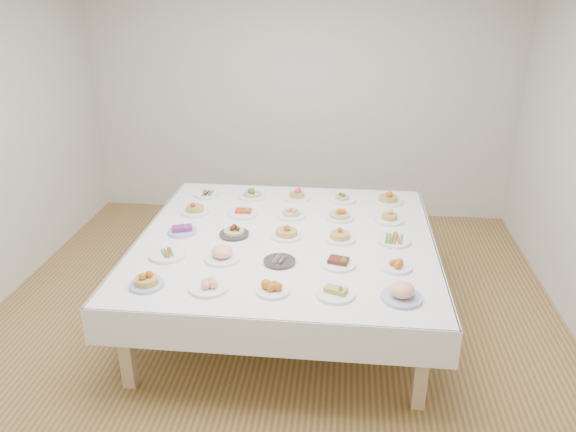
# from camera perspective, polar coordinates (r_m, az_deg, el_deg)

# --- Properties ---
(room_envelope) EXTENTS (5.02, 5.02, 2.81)m
(room_envelope) POSITION_cam_1_polar(r_m,az_deg,el_deg) (4.16, -1.87, 10.69)
(room_envelope) COLOR #A17843
(room_envelope) RESTS_ON ground
(display_table) EXTENTS (2.43, 2.43, 0.75)m
(display_table) POSITION_cam_1_polar(r_m,az_deg,el_deg) (4.65, -0.20, -2.90)
(display_table) COLOR white
(display_table) RESTS_ON ground
(dish_0) EXTENTS (0.24, 0.24, 0.14)m
(dish_0) POSITION_cam_1_polar(r_m,az_deg,el_deg) (4.02, -14.21, -6.11)
(dish_0) COLOR #4C66B2
(dish_0) RESTS_ON display_table
(dish_1) EXTENTS (0.27, 0.27, 0.11)m
(dish_1) POSITION_cam_1_polar(r_m,az_deg,el_deg) (3.91, -8.08, -6.74)
(dish_1) COLOR white
(dish_1) RESTS_ON display_table
(dish_2) EXTENTS (0.23, 0.23, 0.10)m
(dish_2) POSITION_cam_1_polar(r_m,az_deg,el_deg) (3.84, -1.55, -7.16)
(dish_2) COLOR white
(dish_2) RESTS_ON display_table
(dish_3) EXTENTS (0.26, 0.26, 0.10)m
(dish_3) POSITION_cam_1_polar(r_m,az_deg,el_deg) (3.82, 4.85, -7.50)
(dish_3) COLOR white
(dish_3) RESTS_ON display_table
(dish_4) EXTENTS (0.27, 0.27, 0.14)m
(dish_4) POSITION_cam_1_polar(r_m,az_deg,el_deg) (3.83, 11.51, -7.46)
(dish_4) COLOR #4C66B2
(dish_4) RESTS_ON display_table
(dish_5) EXTENTS (0.27, 0.27, 0.06)m
(dish_5) POSITION_cam_1_polar(r_m,az_deg,el_deg) (4.41, -12.14, -3.76)
(dish_5) COLOR white
(dish_5) RESTS_ON display_table
(dish_6) EXTENTS (0.27, 0.27, 0.15)m
(dish_6) POSITION_cam_1_polar(r_m,az_deg,el_deg) (4.27, -6.72, -3.58)
(dish_6) COLOR white
(dish_6) RESTS_ON display_table
(dish_7) EXTENTS (0.24, 0.24, 0.05)m
(dish_7) POSITION_cam_1_polar(r_m,az_deg,el_deg) (4.22, -0.87, -4.55)
(dish_7) COLOR #2F2D2A
(dish_7) RESTS_ON display_table
(dish_8) EXTENTS (0.26, 0.26, 0.12)m
(dish_8) POSITION_cam_1_polar(r_m,az_deg,el_deg) (4.19, 5.15, -4.35)
(dish_8) COLOR white
(dish_8) RESTS_ON display_table
(dish_9) EXTENTS (0.23, 0.23, 0.09)m
(dish_9) POSITION_cam_1_polar(r_m,az_deg,el_deg) (4.21, 10.92, -4.82)
(dish_9) COLOR white
(dish_9) RESTS_ON display_table
(dish_10) EXTENTS (0.24, 0.24, 0.10)m
(dish_10) POSITION_cam_1_polar(r_m,az_deg,el_deg) (4.77, -10.71, -1.24)
(dish_10) COLOR #4C66B2
(dish_10) RESTS_ON display_table
(dish_11) EXTENTS (0.24, 0.24, 0.13)m
(dish_11) POSITION_cam_1_polar(r_m,az_deg,el_deg) (4.65, -5.51, -1.28)
(dish_11) COLOR #2F2D2A
(dish_11) RESTS_ON display_table
(dish_12) EXTENTS (0.25, 0.25, 0.15)m
(dish_12) POSITION_cam_1_polar(r_m,az_deg,el_deg) (4.60, -0.15, -1.39)
(dish_12) COLOR white
(dish_12) RESTS_ON display_table
(dish_13) EXTENTS (0.25, 0.24, 0.14)m
(dish_13) POSITION_cam_1_polar(r_m,az_deg,el_deg) (4.57, 5.33, -1.71)
(dish_13) COLOR white
(dish_13) RESTS_ON display_table
(dish_14) EXTENTS (0.26, 0.26, 0.06)m
(dish_14) POSITION_cam_1_polar(r_m,az_deg,el_deg) (4.61, 10.71, -2.32)
(dish_14) COLOR white
(dish_14) RESTS_ON display_table
(dish_15) EXTENTS (0.25, 0.25, 0.14)m
(dish_15) POSITION_cam_1_polar(r_m,az_deg,el_deg) (5.14, -9.44, 0.95)
(dish_15) COLOR white
(dish_15) RESTS_ON display_table
(dish_16) EXTENTS (0.27, 0.27, 0.11)m
(dish_16) POSITION_cam_1_polar(r_m,az_deg,el_deg) (5.06, -4.56, 0.62)
(dish_16) COLOR white
(dish_16) RESTS_ON display_table
(dish_17) EXTENTS (0.26, 0.26, 0.13)m
(dish_17) POSITION_cam_1_polar(r_m,az_deg,el_deg) (5.00, 0.34, 0.57)
(dish_17) COLOR white
(dish_17) RESTS_ON display_table
(dish_18) EXTENTS (0.28, 0.28, 0.15)m
(dish_18) POSITION_cam_1_polar(r_m,az_deg,el_deg) (4.97, 5.27, 0.51)
(dish_18) COLOR white
(dish_18) RESTS_ON display_table
(dish_19) EXTENTS (0.26, 0.26, 0.14)m
(dish_19) POSITION_cam_1_polar(r_m,az_deg,el_deg) (4.98, 10.27, 0.16)
(dish_19) COLOR white
(dish_19) RESTS_ON display_table
(dish_20) EXTENTS (0.24, 0.24, 0.05)m
(dish_20) POSITION_cam_1_polar(r_m,az_deg,el_deg) (5.54, -8.19, 2.25)
(dish_20) COLOR white
(dish_20) RESTS_ON display_table
(dish_21) EXTENTS (0.26, 0.26, 0.15)m
(dish_21) POSITION_cam_1_polar(r_m,az_deg,el_deg) (5.44, -3.67, 2.57)
(dish_21) COLOR white
(dish_21) RESTS_ON display_table
(dish_22) EXTENTS (0.26, 0.26, 0.14)m
(dish_22) POSITION_cam_1_polar(r_m,az_deg,el_deg) (5.39, 0.92, 2.39)
(dish_22) COLOR white
(dish_22) RESTS_ON display_table
(dish_23) EXTENTS (0.26, 0.26, 0.12)m
(dish_23) POSITION_cam_1_polar(r_m,az_deg,el_deg) (5.38, 5.54, 2.10)
(dish_23) COLOR white
(dish_23) RESTS_ON display_table
(dish_24) EXTENTS (0.30, 0.29, 0.17)m
(dish_24) POSITION_cam_1_polar(r_m,az_deg,el_deg) (5.38, 10.17, 2.18)
(dish_24) COLOR white
(dish_24) RESTS_ON display_table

